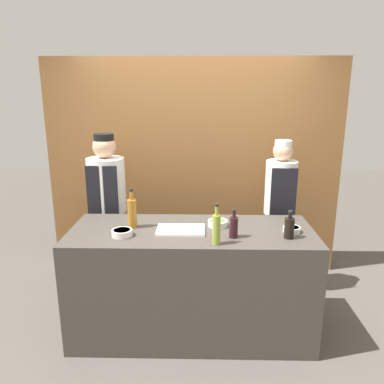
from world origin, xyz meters
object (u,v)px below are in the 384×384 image
object	(u,v)px
sauce_bowl_yellow	(122,232)
bottle_wine	(234,227)
bottle_oil	(216,229)
sauce_bowl_white	(292,229)
bottle_soy	(289,227)
bottle_amber	(132,212)
chef_left	(108,208)
sauce_bowl_green	(218,223)
cutting_board	(181,230)
chef_right	(279,211)

from	to	relation	value
sauce_bowl_yellow	bottle_wine	distance (m)	0.88
bottle_oil	bottle_wine	size ratio (longest dim) A/B	1.38
sauce_bowl_white	bottle_soy	xyz separation A→B (m)	(-0.05, -0.13, 0.06)
bottle_amber	chef_left	xyz separation A→B (m)	(-0.37, 0.67, -0.18)
sauce_bowl_green	bottle_wine	size ratio (longest dim) A/B	0.73
bottle_oil	chef_left	distance (m)	1.48
cutting_board	chef_right	distance (m)	1.22
sauce_bowl_green	chef_left	bearing A→B (deg)	150.12
sauce_bowl_white	sauce_bowl_green	world-z (taller)	sauce_bowl_green
bottle_wine	chef_left	world-z (taller)	chef_left
bottle_soy	chef_right	distance (m)	0.90
sauce_bowl_green	chef_right	size ratio (longest dim) A/B	0.10
sauce_bowl_yellow	bottle_amber	world-z (taller)	bottle_amber
sauce_bowl_white	sauce_bowl_yellow	world-z (taller)	sauce_bowl_yellow
chef_right	bottle_soy	bearing A→B (deg)	-97.06
cutting_board	sauce_bowl_yellow	bearing A→B (deg)	-165.85
sauce_bowl_green	sauce_bowl_white	bearing A→B (deg)	-11.55
bottle_oil	chef_left	size ratio (longest dim) A/B	0.19
bottle_amber	chef_left	distance (m)	0.78
sauce_bowl_white	bottle_wine	size ratio (longest dim) A/B	0.62
bottle_oil	chef_right	bearing A→B (deg)	56.11
cutting_board	bottle_oil	distance (m)	0.40
sauce_bowl_green	bottle_wine	distance (m)	0.28
bottle_soy	chef_right	bearing A→B (deg)	82.94
bottle_oil	chef_right	xyz separation A→B (m)	(0.68, 1.01, -0.19)
bottle_oil	cutting_board	bearing A→B (deg)	136.35
cutting_board	bottle_soy	bearing A→B (deg)	-8.79
sauce_bowl_green	bottle_amber	distance (m)	0.72
chef_right	sauce_bowl_yellow	bearing A→B (deg)	-148.65
sauce_bowl_white	bottle_wine	xyz separation A→B (m)	(-0.48, -0.13, 0.07)
bottle_amber	bottle_wine	distance (m)	0.85
cutting_board	bottle_soy	distance (m)	0.86
sauce_bowl_green	bottle_soy	world-z (taller)	bottle_soy
sauce_bowl_yellow	cutting_board	xyz separation A→B (m)	(0.46, 0.12, -0.02)
cutting_board	bottle_amber	bearing A→B (deg)	168.94
sauce_bowl_yellow	bottle_wine	bearing A→B (deg)	-0.71
sauce_bowl_green	sauce_bowl_yellow	bearing A→B (deg)	-162.80
bottle_soy	cutting_board	bearing A→B (deg)	171.21
sauce_bowl_green	bottle_wine	xyz separation A→B (m)	(0.11, -0.25, 0.06)
sauce_bowl_green	cutting_board	world-z (taller)	sauce_bowl_green
bottle_wine	chef_right	xyz separation A→B (m)	(0.54, 0.87, -0.16)
sauce_bowl_yellow	chef_left	xyz separation A→B (m)	(-0.32, 0.86, -0.08)
chef_right	cutting_board	bearing A→B (deg)	-142.03
bottle_amber	cutting_board	bearing A→B (deg)	-11.06
bottle_wine	bottle_amber	bearing A→B (deg)	165.97
cutting_board	chef_right	size ratio (longest dim) A/B	0.25
sauce_bowl_green	chef_right	world-z (taller)	chef_right
sauce_bowl_white	chef_left	bearing A→B (deg)	156.07
bottle_oil	chef_left	bearing A→B (deg)	136.34
sauce_bowl_white	bottle_amber	xyz separation A→B (m)	(-1.31, 0.08, 0.11)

